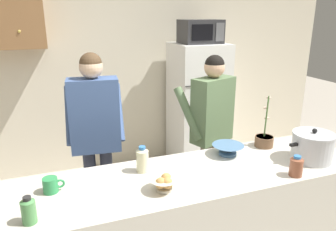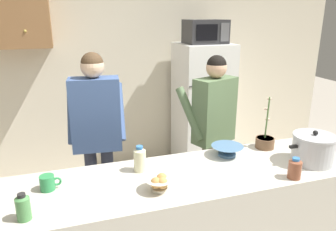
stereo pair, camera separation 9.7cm
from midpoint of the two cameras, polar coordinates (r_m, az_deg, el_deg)
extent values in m
cube|color=beige|center=(4.25, -6.73, 8.53)|extent=(6.00, 0.12, 2.60)
sphere|color=gold|center=(3.73, -23.28, 13.56)|extent=(0.03, 0.03, 0.03)
cube|color=beige|center=(2.50, 5.32, -19.55)|extent=(2.51, 0.68, 0.92)
cube|color=white|center=(4.21, 6.70, 1.55)|extent=(0.64, 0.64, 1.61)
cube|color=#333333|center=(3.84, 8.90, 5.36)|extent=(0.63, 0.01, 0.01)
cylinder|color=#B2B2B7|center=(4.01, 11.02, -0.69)|extent=(0.02, 0.02, 0.73)
cube|color=#2D2D30|center=(4.03, 7.32, 14.52)|extent=(0.48, 0.36, 0.28)
cube|color=black|center=(3.84, 7.68, 14.35)|extent=(0.26, 0.01, 0.18)
cube|color=#59595B|center=(3.94, 10.77, 14.29)|extent=(0.11, 0.01, 0.21)
cylinder|color=#33384C|center=(3.14, -9.51, -12.47)|extent=(0.11, 0.11, 0.81)
cylinder|color=#33384C|center=(3.14, -12.27, -12.62)|extent=(0.11, 0.11, 0.81)
cube|color=#3F598C|center=(2.85, -11.73, 0.18)|extent=(0.44, 0.25, 0.64)
sphere|color=beige|center=(2.75, -12.27, 8.52)|extent=(0.20, 0.20, 0.20)
sphere|color=#4C3823|center=(2.75, -12.31, 9.02)|extent=(0.19, 0.19, 0.19)
cylinder|color=#3F598C|center=(2.97, -7.65, 0.74)|extent=(0.12, 0.38, 0.49)
cylinder|color=#3F598C|center=(2.98, -15.76, 0.26)|extent=(0.12, 0.38, 0.49)
cylinder|color=#726656|center=(3.38, 9.36, -10.36)|extent=(0.11, 0.11, 0.78)
cylinder|color=#726656|center=(3.29, 7.69, -11.16)|extent=(0.11, 0.11, 0.78)
cube|color=#59724C|center=(3.06, 9.13, 0.86)|extent=(0.45, 0.34, 0.62)
sphere|color=#D8A884|center=(2.97, 9.51, 8.35)|extent=(0.19, 0.19, 0.19)
sphere|color=black|center=(2.97, 9.54, 8.80)|extent=(0.18, 0.18, 0.18)
cylinder|color=#59724C|center=(3.29, 9.91, 1.65)|extent=(0.21, 0.37, 0.48)
cylinder|color=#59724C|center=(3.01, 4.82, 0.30)|extent=(0.21, 0.37, 0.48)
cylinder|color=silver|center=(2.60, 25.26, -5.53)|extent=(0.29, 0.29, 0.20)
cylinder|color=silver|center=(2.56, 25.57, -3.34)|extent=(0.30, 0.30, 0.02)
sphere|color=black|center=(2.56, 25.65, -2.79)|extent=(0.04, 0.04, 0.04)
cube|color=black|center=(2.47, 22.38, -5.12)|extent=(0.06, 0.02, 0.02)
cube|color=black|center=(2.70, 28.16, -3.97)|extent=(0.06, 0.02, 0.02)
cylinder|color=#2D8C4C|center=(2.15, -19.37, -11.19)|extent=(0.09, 0.09, 0.10)
torus|color=#2D8C4C|center=(2.15, -17.82, -11.06)|extent=(0.06, 0.01, 0.06)
cylinder|color=beige|center=(2.04, -0.13, -12.84)|extent=(0.10, 0.10, 0.02)
cone|color=beige|center=(2.02, -0.13, -11.87)|extent=(0.19, 0.19, 0.06)
sphere|color=tan|center=(1.99, -0.74, -11.86)|extent=(0.07, 0.07, 0.07)
sphere|color=tan|center=(2.04, 0.30, -11.10)|extent=(0.07, 0.07, 0.07)
sphere|color=tan|center=(1.99, 0.42, -11.89)|extent=(0.07, 0.07, 0.07)
cylinder|color=#4C7299|center=(2.55, 11.47, -6.75)|extent=(0.14, 0.14, 0.02)
cone|color=#4C7299|center=(2.53, 11.53, -5.92)|extent=(0.25, 0.25, 0.06)
cylinder|color=beige|center=(2.25, -3.77, -8.01)|extent=(0.08, 0.08, 0.15)
cone|color=beige|center=(2.21, -3.81, -5.95)|extent=(0.08, 0.08, 0.02)
cylinder|color=#3372BF|center=(2.20, -3.82, -5.67)|extent=(0.05, 0.05, 0.02)
cylinder|color=#4C8C4C|center=(1.91, -22.86, -15.00)|extent=(0.08, 0.08, 0.13)
cone|color=#4C8C4C|center=(1.87, -23.13, -13.11)|extent=(0.08, 0.08, 0.02)
cylinder|color=#262626|center=(1.87, -23.16, -12.90)|extent=(0.04, 0.04, 0.02)
cylinder|color=brown|center=(2.33, 22.64, -8.88)|extent=(0.09, 0.09, 0.12)
cone|color=brown|center=(2.30, 22.84, -7.34)|extent=(0.09, 0.09, 0.02)
cylinder|color=#3372BF|center=(2.30, 22.86, -7.18)|extent=(0.05, 0.05, 0.02)
cylinder|color=brown|center=(2.75, 17.74, -4.62)|extent=(0.15, 0.15, 0.09)
cylinder|color=#38281E|center=(2.74, 17.81, -3.88)|extent=(0.14, 0.13, 0.01)
cylinder|color=#4C7238|center=(2.68, 18.16, -0.39)|extent=(0.01, 0.02, 0.34)
ellipsoid|color=beige|center=(2.70, 18.22, -0.64)|extent=(0.04, 0.03, 0.02)
ellipsoid|color=beige|center=(2.67, 18.01, 1.10)|extent=(0.04, 0.03, 0.02)
ellipsoid|color=beige|center=(2.65, 18.54, 2.84)|extent=(0.04, 0.03, 0.02)
camera|label=1|loc=(0.05, -88.94, 0.34)|focal=34.43mm
camera|label=2|loc=(0.05, 91.06, -0.34)|focal=34.43mm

